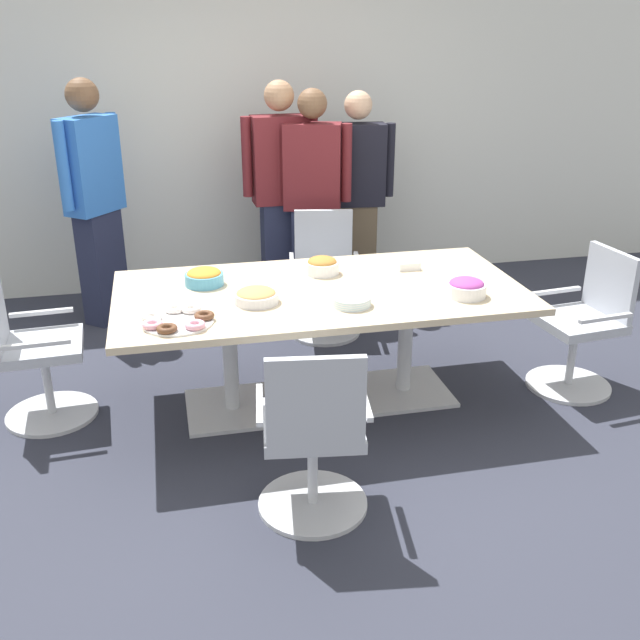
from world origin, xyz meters
The scene contains 18 objects.
ground_plane centered at (0.00, 0.00, -0.01)m, with size 10.00×10.00×0.01m, color #2D303D.
back_wall centered at (0.00, 2.40, 1.40)m, with size 8.00×0.10×2.80m, color silver.
conference_table centered at (0.00, 0.00, 0.63)m, with size 2.40×1.20×0.75m.
office_chair_0 centered at (1.68, -0.17, 0.41)m, with size 0.59×0.59×0.91m.
office_chair_1 centered at (0.28, 1.09, 0.41)m, with size 0.62×0.62×0.91m.
office_chair_2 centered at (-1.68, 0.17, 0.41)m, with size 0.57×0.57×0.91m.
office_chair_3 centered at (-0.28, -1.09, 0.41)m, with size 0.61×0.61×0.91m.
person_standing_0 centered at (-1.36, 1.67, 0.97)m, with size 0.45×0.52×1.85m.
person_standing_1 centered at (0.07, 1.74, 0.95)m, with size 0.61×0.24×1.81m.
person_standing_2 centered at (0.30, 1.59, 0.92)m, with size 0.61×0.34×1.76m.
person_standing_3 centered at (0.69, 1.72, 0.90)m, with size 0.62×0.27×1.72m.
snack_bowl_pretzels centered at (0.07, 0.27, 0.80)m, with size 0.21×0.21×0.11m.
snack_bowl_chips_orange centered at (-0.66, 0.22, 0.80)m, with size 0.23×0.23×0.10m.
snack_bowl_candy_mix centered at (0.79, -0.30, 0.80)m, with size 0.23×0.23×0.11m.
snack_bowl_cookies centered at (-0.40, -0.14, 0.79)m, with size 0.25×0.25×0.08m.
donut_platter centered at (-0.85, -0.35, 0.77)m, with size 0.38×0.38×0.04m.
plate_stack centered at (0.11, -0.30, 0.78)m, with size 0.22×0.22×0.05m.
napkin_pile centered at (0.63, 0.26, 0.78)m, with size 0.14×0.14×0.05m, color white.
Camera 1 is at (-0.88, -3.92, 2.22)m, focal length 40.55 mm.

